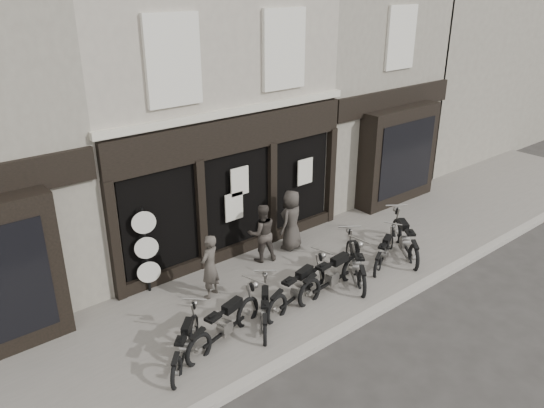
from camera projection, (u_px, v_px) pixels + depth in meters
ground_plane at (312, 303)px, 12.49m from camera, size 90.00×90.00×0.00m
pavement at (287, 285)px, 13.11m from camera, size 30.00×4.20×0.12m
kerb at (352, 325)px, 11.58m from camera, size 30.00×0.25×0.13m
central_building at (173, 92)px, 15.13m from camera, size 7.30×6.22×8.34m
neighbour_right at (331, 71)px, 18.84m from camera, size 5.60×6.73×8.34m
filler_right at (457, 51)px, 23.68m from camera, size 11.00×6.00×8.20m
motorcycle_0 at (186, 346)px, 10.41m from camera, size 1.55×1.54×0.94m
motorcycle_1 at (225, 326)px, 10.91m from camera, size 2.22×0.91×1.09m
motorcycle_2 at (265, 311)px, 11.55m from camera, size 1.38×1.60×0.91m
motorcycle_3 at (298, 291)px, 12.17m from camera, size 2.24×0.82×1.09m
motorcycle_4 at (332, 277)px, 12.70m from camera, size 2.35×0.64×1.12m
motorcycle_5 at (355, 265)px, 13.29m from camera, size 1.54×1.91×1.06m
motorcycle_6 at (384, 253)px, 13.98m from camera, size 1.77×1.05×0.91m
motorcycle_7 at (405, 241)px, 14.48m from camera, size 1.59×2.00×1.11m
man_left at (210, 266)px, 12.25m from camera, size 0.68×0.57×1.58m
man_centre at (262, 233)px, 13.86m from camera, size 0.93×0.83×1.59m
man_right at (291, 220)px, 14.48m from camera, size 0.96×0.78×1.70m
advert_sign_post at (147, 254)px, 12.36m from camera, size 0.54×0.36×2.29m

